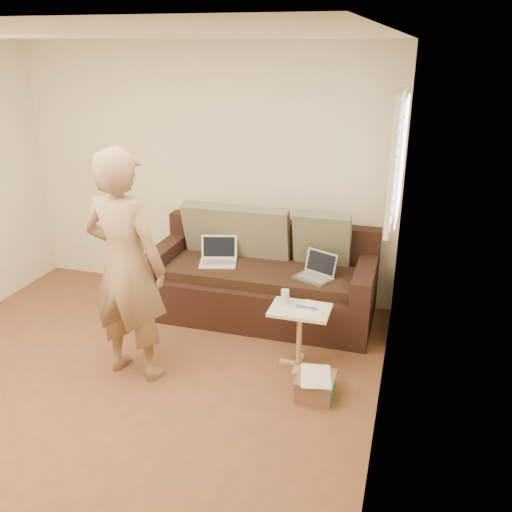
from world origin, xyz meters
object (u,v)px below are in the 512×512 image
object	(u,v)px
side_table	(299,337)
striped_box	(315,386)
sofa	(261,276)
laptop_white	(218,264)
drinking_glass	(285,297)
laptop_silver	(313,279)
person	(126,267)

from	to	relation	value
side_table	striped_box	size ratio (longest dim) A/B	1.82
sofa	side_table	bearing A→B (deg)	-55.09
laptop_white	drinking_glass	size ratio (longest dim) A/B	2.98
side_table	drinking_glass	size ratio (longest dim) A/B	4.47
drinking_glass	striped_box	size ratio (longest dim) A/B	0.41
laptop_silver	person	distance (m)	1.75
laptop_silver	side_table	distance (m)	0.71
laptop_white	striped_box	bearing A→B (deg)	-59.04
laptop_white	striped_box	world-z (taller)	laptop_white
drinking_glass	laptop_white	bearing A→B (deg)	140.93
laptop_white	person	world-z (taller)	person
sofa	laptop_silver	size ratio (longest dim) A/B	6.62
person	striped_box	distance (m)	1.73
sofa	drinking_glass	size ratio (longest dim) A/B	18.33
laptop_white	striped_box	xyz separation A→B (m)	(1.21, -1.16, -0.43)
laptop_silver	side_table	size ratio (longest dim) A/B	0.62
laptop_silver	laptop_white	world-z (taller)	laptop_white
laptop_silver	striped_box	bearing A→B (deg)	-52.42
laptop_silver	drinking_glass	xyz separation A→B (m)	(-0.12, -0.60, 0.08)
laptop_silver	drinking_glass	world-z (taller)	drinking_glass
side_table	drinking_glass	world-z (taller)	drinking_glass
sofa	laptop_silver	bearing A→B (deg)	-15.37
laptop_silver	side_table	xyz separation A→B (m)	(0.02, -0.66, -0.25)
side_table	person	bearing A→B (deg)	-159.63
laptop_silver	striped_box	distance (m)	1.17
person	drinking_glass	distance (m)	1.31
sofa	drinking_glass	world-z (taller)	sofa
laptop_white	drinking_glass	bearing A→B (deg)	-54.51
drinking_glass	laptop_silver	bearing A→B (deg)	78.48
person	striped_box	world-z (taller)	person
sofa	laptop_white	size ratio (longest dim) A/B	6.15
laptop_white	person	bearing A→B (deg)	-118.84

